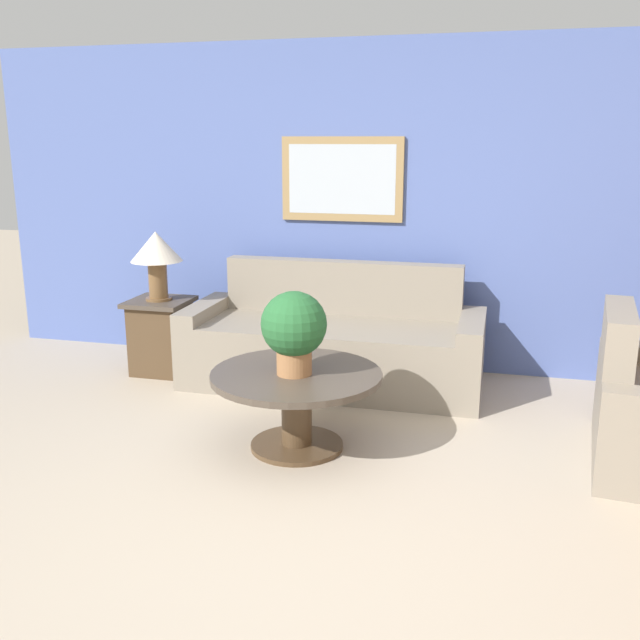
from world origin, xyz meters
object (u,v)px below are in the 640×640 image
Objects in this scene: coffee_table at (296,393)px; potted_plant_on_table at (294,328)px; couch_main at (333,346)px; table_lamp at (156,252)px; side_table at (161,335)px.

coffee_table is 0.42m from potted_plant_on_table.
potted_plant_on_table is (0.05, -1.24, 0.46)m from couch_main.
table_lamp is (-1.47, 1.15, 0.63)m from coffee_table.
table_lamp is (-1.41, -0.06, 0.68)m from couch_main.
couch_main is at bearing 2.54° from side_table.
coffee_table is at bearing -87.34° from couch_main.
couch_main is at bearing 2.54° from table_lamp.
potted_plant_on_table reaches higher than couch_main.
side_table is 1.10× the size of table_lamp.
potted_plant_on_table is (1.47, -1.18, 0.46)m from side_table.
couch_main is 1.33m from potted_plant_on_table.
potted_plant_on_table is (-0.00, -0.03, 0.42)m from coffee_table.
potted_plant_on_table is (1.47, -1.18, -0.21)m from table_lamp.
table_lamp is 1.90m from potted_plant_on_table.
potted_plant_on_table is at bearing -38.85° from side_table.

